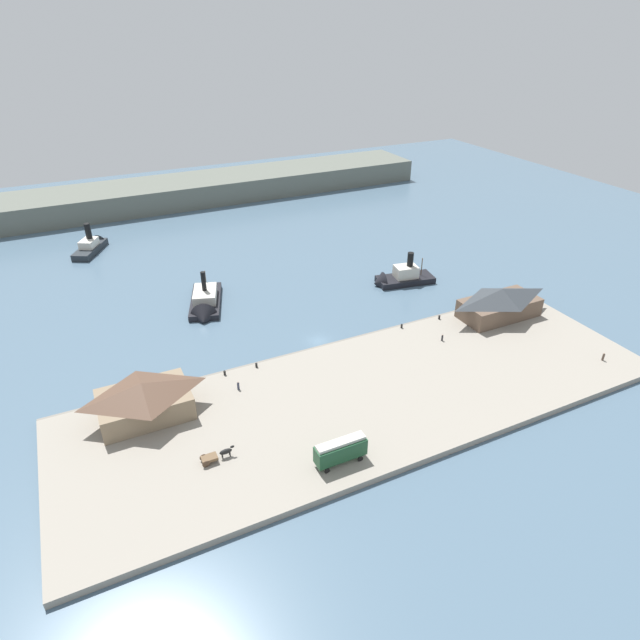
{
  "coord_description": "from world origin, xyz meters",
  "views": [
    {
      "loc": [
        -42.15,
        -88.05,
        61.26
      ],
      "look_at": [
        2.71,
        4.82,
        2.0
      ],
      "focal_mm": 30.07,
      "sensor_mm": 36.0,
      "label": 1
    }
  ],
  "objects_px": {
    "ferry_shed_east_terminal": "(144,399)",
    "ferry_near_quay": "(92,245)",
    "pedestrian_near_cart": "(603,357)",
    "horse_cart": "(216,456)",
    "ferry_departing_north": "(399,278)",
    "mooring_post_center_east": "(225,373)",
    "street_tram": "(341,450)",
    "ferry_shed_central_terminal": "(500,302)",
    "mooring_post_east": "(256,365)",
    "pedestrian_standing_center": "(238,386)",
    "pedestrian_walking_west": "(442,338)",
    "mooring_post_center_west": "(439,317)",
    "ferry_moored_west": "(205,304)",
    "mooring_post_west": "(402,326)"
  },
  "relations": [
    {
      "from": "ferry_departing_north",
      "to": "ferry_shed_central_terminal",
      "type": "bearing_deg",
      "value": -69.92
    },
    {
      "from": "mooring_post_west",
      "to": "ferry_moored_west",
      "type": "xyz_separation_m",
      "value": [
        -35.99,
        29.46,
        -0.39
      ]
    },
    {
      "from": "ferry_shed_east_terminal",
      "to": "ferry_near_quay",
      "type": "relative_size",
      "value": 0.97
    },
    {
      "from": "pedestrian_near_cart",
      "to": "mooring_post_west",
      "type": "height_order",
      "value": "pedestrian_near_cart"
    },
    {
      "from": "street_tram",
      "to": "ferry_near_quay",
      "type": "bearing_deg",
      "value": 103.09
    },
    {
      "from": "street_tram",
      "to": "mooring_post_east",
      "type": "distance_m",
      "value": 29.91
    },
    {
      "from": "pedestrian_standing_center",
      "to": "ferry_departing_north",
      "type": "relative_size",
      "value": 0.1
    },
    {
      "from": "horse_cart",
      "to": "ferry_departing_north",
      "type": "bearing_deg",
      "value": 34.87
    },
    {
      "from": "mooring_post_center_west",
      "to": "ferry_moored_west",
      "type": "xyz_separation_m",
      "value": [
        -45.81,
        29.85,
        -0.39
      ]
    },
    {
      "from": "ferry_shed_central_terminal",
      "to": "street_tram",
      "type": "distance_m",
      "value": 59.12
    },
    {
      "from": "ferry_near_quay",
      "to": "pedestrian_walking_west",
      "type": "bearing_deg",
      "value": -55.11
    },
    {
      "from": "ferry_shed_central_terminal",
      "to": "mooring_post_center_east",
      "type": "relative_size",
      "value": 20.27
    },
    {
      "from": "horse_cart",
      "to": "mooring_post_east",
      "type": "distance_m",
      "value": 25.35
    },
    {
      "from": "horse_cart",
      "to": "mooring_post_center_east",
      "type": "bearing_deg",
      "value": 69.65
    },
    {
      "from": "ferry_moored_west",
      "to": "ferry_near_quay",
      "type": "bearing_deg",
      "value": 112.16
    },
    {
      "from": "pedestrian_near_cart",
      "to": "pedestrian_standing_center",
      "type": "relative_size",
      "value": 1.0
    },
    {
      "from": "ferry_shed_central_terminal",
      "to": "mooring_post_center_west",
      "type": "height_order",
      "value": "ferry_shed_central_terminal"
    },
    {
      "from": "pedestrian_near_cart",
      "to": "mooring_post_center_west",
      "type": "relative_size",
      "value": 1.92
    },
    {
      "from": "horse_cart",
      "to": "street_tram",
      "type": "bearing_deg",
      "value": -26.96
    },
    {
      "from": "pedestrian_walking_west",
      "to": "ferry_near_quay",
      "type": "distance_m",
      "value": 106.92
    },
    {
      "from": "pedestrian_walking_west",
      "to": "ferry_departing_north",
      "type": "distance_m",
      "value": 30.56
    },
    {
      "from": "ferry_shed_east_terminal",
      "to": "mooring_post_east",
      "type": "relative_size",
      "value": 17.05
    },
    {
      "from": "horse_cart",
      "to": "mooring_post_center_east",
      "type": "height_order",
      "value": "horse_cart"
    },
    {
      "from": "mooring_post_west",
      "to": "ferry_near_quay",
      "type": "bearing_deg",
      "value": 125.33
    },
    {
      "from": "ferry_near_quay",
      "to": "mooring_post_center_east",
      "type": "bearing_deg",
      "value": -78.49
    },
    {
      "from": "ferry_near_quay",
      "to": "ferry_moored_west",
      "type": "bearing_deg",
      "value": -67.84
    },
    {
      "from": "ferry_moored_west",
      "to": "mooring_post_west",
      "type": "bearing_deg",
      "value": -39.3
    },
    {
      "from": "pedestrian_near_cart",
      "to": "mooring_post_west",
      "type": "bearing_deg",
      "value": 136.02
    },
    {
      "from": "ferry_departing_north",
      "to": "street_tram",
      "type": "bearing_deg",
      "value": -130.62
    },
    {
      "from": "mooring_post_east",
      "to": "street_tram",
      "type": "bearing_deg",
      "value": -84.4
    },
    {
      "from": "horse_cart",
      "to": "mooring_post_west",
      "type": "bearing_deg",
      "value": 23.91
    },
    {
      "from": "pedestrian_near_cart",
      "to": "ferry_moored_west",
      "type": "xyz_separation_m",
      "value": [
        -65.05,
        57.5,
        -0.73
      ]
    },
    {
      "from": "ferry_shed_central_terminal",
      "to": "mooring_post_east",
      "type": "relative_size",
      "value": 20.27
    },
    {
      "from": "ferry_shed_central_terminal",
      "to": "pedestrian_near_cart",
      "type": "xyz_separation_m",
      "value": [
        6.39,
        -23.0,
        -2.72
      ]
    },
    {
      "from": "pedestrian_standing_center",
      "to": "ferry_near_quay",
      "type": "height_order",
      "value": "ferry_near_quay"
    },
    {
      "from": "pedestrian_walking_west",
      "to": "horse_cart",
      "type": "bearing_deg",
      "value": -166.01
    },
    {
      "from": "ferry_shed_east_terminal",
      "to": "ferry_moored_west",
      "type": "distance_m",
      "value": 40.24
    },
    {
      "from": "ferry_near_quay",
      "to": "mooring_post_west",
      "type": "bearing_deg",
      "value": -54.67
    },
    {
      "from": "ferry_shed_east_terminal",
      "to": "ferry_near_quay",
      "type": "height_order",
      "value": "ferry_near_quay"
    },
    {
      "from": "ferry_shed_east_terminal",
      "to": "ferry_departing_north",
      "type": "distance_m",
      "value": 73.82
    },
    {
      "from": "pedestrian_near_cart",
      "to": "horse_cart",
      "type": "bearing_deg",
      "value": 175.0
    },
    {
      "from": "ferry_shed_east_terminal",
      "to": "ferry_near_quay",
      "type": "bearing_deg",
      "value": 90.48
    },
    {
      "from": "ferry_shed_central_terminal",
      "to": "horse_cart",
      "type": "distance_m",
      "value": 72.58
    },
    {
      "from": "mooring_post_center_west",
      "to": "ferry_near_quay",
      "type": "height_order",
      "value": "ferry_near_quay"
    },
    {
      "from": "horse_cart",
      "to": "mooring_post_center_west",
      "type": "relative_size",
      "value": 6.0
    },
    {
      "from": "ferry_shed_east_terminal",
      "to": "mooring_post_center_east",
      "type": "xyz_separation_m",
      "value": [
        15.51,
        5.35,
        -2.89
      ]
    },
    {
      "from": "street_tram",
      "to": "mooring_post_west",
      "type": "bearing_deg",
      "value": 44.13
    },
    {
      "from": "horse_cart",
      "to": "mooring_post_west",
      "type": "relative_size",
      "value": 6.0
    },
    {
      "from": "pedestrian_walking_west",
      "to": "mooring_post_east",
      "type": "xyz_separation_m",
      "value": [
        -38.59,
        7.85,
        -0.25
      ]
    },
    {
      "from": "pedestrian_walking_west",
      "to": "mooring_post_west",
      "type": "height_order",
      "value": "pedestrian_walking_west"
    }
  ]
}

